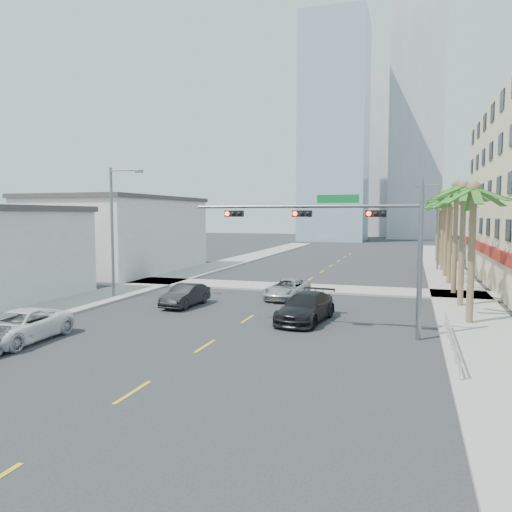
{
  "coord_description": "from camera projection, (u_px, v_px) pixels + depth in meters",
  "views": [
    {
      "loc": [
        8.59,
        -15.97,
        5.82
      ],
      "look_at": [
        0.35,
        10.44,
        3.5
      ],
      "focal_mm": 35.0,
      "sensor_mm": 36.0,
      "label": 1
    }
  ],
  "objects": [
    {
      "name": "palm_tree_1",
      "position": [
        464.0,
        188.0,
        30.52
      ],
      "size": [
        4.8,
        4.8,
        8.16
      ],
      "color": "brown",
      "rests_on": "ground"
    },
    {
      "name": "car_lane_left",
      "position": [
        185.0,
        295.0,
        31.58
      ],
      "size": [
        1.75,
        4.33,
        1.4
      ],
      "primitive_type": "imported",
      "rotation": [
        0.0,
        0.0,
        -0.07
      ],
      "color": "black",
      "rests_on": "ground"
    },
    {
      "name": "streetlight_left",
      "position": [
        115.0,
        225.0,
        34.39
      ],
      "size": [
        2.55,
        0.25,
        9.0
      ],
      "color": "slate",
      "rests_on": "ground"
    },
    {
      "name": "sidewalk_left",
      "position": [
        147.0,
        285.0,
        40.81
      ],
      "size": [
        4.0,
        120.0,
        0.15
      ],
      "primitive_type": "cube",
      "color": "gray",
      "rests_on": "ground"
    },
    {
      "name": "car_lane_center",
      "position": [
        287.0,
        289.0,
        34.38
      ],
      "size": [
        2.64,
        5.06,
        1.36
      ],
      "primitive_type": "imported",
      "rotation": [
        0.0,
        0.0,
        -0.08
      ],
      "color": "silver",
      "rests_on": "ground"
    },
    {
      "name": "building_left_far",
      "position": [
        120.0,
        236.0,
        50.35
      ],
      "size": [
        11.0,
        18.0,
        7.2
      ],
      "primitive_type": "cube",
      "color": "beige",
      "rests_on": "ground"
    },
    {
      "name": "tower_far_center",
      "position": [
        369.0,
        159.0,
        136.27
      ],
      "size": [
        16.0,
        16.0,
        42.0
      ],
      "primitive_type": "cube",
      "color": "#ADADB2",
      "rests_on": "ground"
    },
    {
      "name": "palm_tree_2",
      "position": [
        457.0,
        187.0,
        35.44
      ],
      "size": [
        4.8,
        4.8,
        8.52
      ],
      "color": "brown",
      "rests_on": "ground"
    },
    {
      "name": "car_lane_right",
      "position": [
        306.0,
        307.0,
        27.05
      ],
      "size": [
        2.81,
        5.59,
        1.56
      ],
      "primitive_type": "imported",
      "rotation": [
        0.0,
        0.0,
        -0.12
      ],
      "color": "black",
      "rests_on": "ground"
    },
    {
      "name": "palm_tree_3",
      "position": [
        451.0,
        199.0,
        40.44
      ],
      "size": [
        4.8,
        4.8,
        7.8
      ],
      "color": "brown",
      "rests_on": "ground"
    },
    {
      "name": "ground",
      "position": [
        162.0,
        374.0,
        18.23
      ],
      "size": [
        260.0,
        260.0,
        0.0
      ],
      "primitive_type": "plane",
      "color": "#262628",
      "rests_on": "ground"
    },
    {
      "name": "palm_tree_0",
      "position": [
        474.0,
        190.0,
        25.6
      ],
      "size": [
        4.8,
        4.8,
        7.8
      ],
      "color": "brown",
      "rests_on": "ground"
    },
    {
      "name": "car_parked_far",
      "position": [
        20.0,
        326.0,
        22.68
      ],
      "size": [
        2.55,
        5.29,
        1.45
      ],
      "primitive_type": "imported",
      "rotation": [
        0.0,
        0.0,
        0.03
      ],
      "color": "white",
      "rests_on": "ground"
    },
    {
      "name": "palm_tree_6",
      "position": [
        441.0,
        203.0,
        55.28
      ],
      "size": [
        4.8,
        4.8,
        7.8
      ],
      "color": "brown",
      "rests_on": "ground"
    },
    {
      "name": "sidewalk_right",
      "position": [
        462.0,
        299.0,
        33.68
      ],
      "size": [
        4.0,
        120.0,
        0.15
      ],
      "primitive_type": "cube",
      "color": "gray",
      "rests_on": "ground"
    },
    {
      "name": "palm_tree_4",
      "position": [
        447.0,
        197.0,
        45.36
      ],
      "size": [
        4.8,
        4.8,
        8.16
      ],
      "color": "brown",
      "rests_on": "ground"
    },
    {
      "name": "traffic_signal_mast",
      "position": [
        350.0,
        230.0,
        23.65
      ],
      "size": [
        11.12,
        0.54,
        7.2
      ],
      "color": "slate",
      "rests_on": "ground"
    },
    {
      "name": "streetlight_right",
      "position": [
        436.0,
        222.0,
        50.69
      ],
      "size": [
        2.55,
        0.25,
        9.0
      ],
      "color": "slate",
      "rests_on": "ground"
    },
    {
      "name": "tower_far_left",
      "position": [
        335.0,
        131.0,
        108.97
      ],
      "size": [
        14.0,
        14.0,
        48.0
      ],
      "primitive_type": "cube",
      "color": "#99B2C6",
      "rests_on": "ground"
    },
    {
      "name": "sidewalk_cross",
      "position": [
        296.0,
        288.0,
        39.15
      ],
      "size": [
        80.0,
        4.0,
        0.15
      ],
      "primitive_type": "cube",
      "color": "gray",
      "rests_on": "ground"
    },
    {
      "name": "guardrail",
      "position": [
        452.0,
        338.0,
        20.82
      ],
      "size": [
        0.08,
        8.08,
        1.0
      ],
      "color": "silver",
      "rests_on": "ground"
    },
    {
      "name": "palm_tree_5",
      "position": [
        444.0,
        195.0,
        50.28
      ],
      "size": [
        4.8,
        4.8,
        8.52
      ],
      "color": "brown",
      "rests_on": "ground"
    },
    {
      "name": "tower_far_right",
      "position": [
        416.0,
        112.0,
        117.69
      ],
      "size": [
        12.0,
        12.0,
        60.0
      ],
      "primitive_type": "cube",
      "color": "#ADADB2",
      "rests_on": "ground"
    },
    {
      "name": "palm_tree_7",
      "position": [
        438.0,
        201.0,
        60.2
      ],
      "size": [
        4.8,
        4.8,
        8.16
      ],
      "color": "brown",
      "rests_on": "ground"
    }
  ]
}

